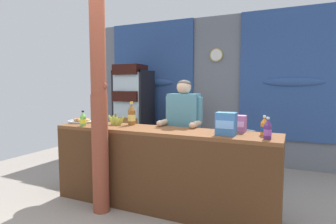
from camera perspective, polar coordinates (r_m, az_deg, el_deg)
ground_plane at (r=4.20m, az=2.20°, el=-15.23°), size 7.46×7.46×0.00m
back_wall_curtained at (r=5.53m, az=9.09°, el=5.04°), size 5.58×0.22×2.82m
stall_counter at (r=3.28m, az=-2.42°, el=-10.40°), size 2.75×0.56×0.97m
timber_post at (r=3.24m, az=-14.14°, el=2.53°), size 0.21×0.19×2.77m
drink_fridge at (r=5.58m, az=-7.27°, el=0.77°), size 0.66×0.63×1.90m
bottle_shelf_rack at (r=5.40m, az=2.53°, el=-3.49°), size 0.48×0.28×1.24m
plastic_lawn_chair at (r=4.31m, az=15.43°, el=-8.04°), size 0.54×0.54×0.86m
shopkeeper at (r=3.66m, az=3.23°, el=-2.39°), size 0.52×0.42×1.56m
soda_bottle_iced_tea at (r=3.67m, az=-7.56°, el=-0.64°), size 0.10×0.10×0.31m
soda_bottle_grape_soda at (r=2.84m, az=19.98°, el=-3.49°), size 0.08×0.08×0.22m
soda_bottle_water at (r=3.93m, az=-13.04°, el=-0.70°), size 0.07×0.07×0.25m
soda_bottle_orange_soda at (r=3.05m, az=19.34°, el=-2.93°), size 0.08×0.08×0.21m
soda_bottle_lime_soda at (r=3.70m, az=-17.23°, el=-1.50°), size 0.07×0.07×0.20m
snack_box_wafer at (r=3.21m, az=13.90°, el=-2.30°), size 0.23×0.13×0.18m
snack_box_biscuit at (r=2.94m, az=11.99°, el=-2.41°), size 0.21×0.15×0.24m
pastry_tray at (r=4.09m, az=-17.54°, el=-1.76°), size 0.38×0.38×0.07m
banana_bunch at (r=3.69m, az=-10.89°, el=-1.74°), size 0.27×0.06×0.16m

